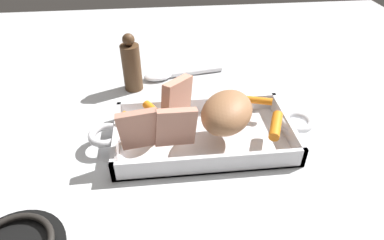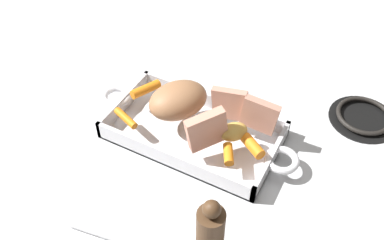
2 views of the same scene
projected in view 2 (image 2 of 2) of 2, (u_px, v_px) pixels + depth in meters
ground_plane at (193, 136)px, 0.94m from camera, size 1.76×1.76×0.00m
roasting_dish at (193, 132)px, 0.93m from camera, size 0.47×0.20×0.04m
pork_roast at (178, 100)px, 0.91m from camera, size 0.15×0.16×0.07m
roast_slice_outer at (259, 115)px, 0.87m from camera, size 0.08×0.02×0.08m
roast_slice_thin at (207, 130)px, 0.84m from camera, size 0.07×0.08×0.09m
roast_slice_thick at (230, 104)px, 0.90m from camera, size 0.08×0.03×0.08m
baby_carrot_northwest at (126, 118)px, 0.91m from camera, size 0.07×0.04×0.02m
baby_carrot_center_left at (228, 154)px, 0.84m from camera, size 0.04×0.05×0.02m
baby_carrot_short at (146, 89)px, 0.97m from camera, size 0.05×0.07×0.03m
baby_carrot_southeast at (253, 146)px, 0.85m from camera, size 0.06×0.05×0.03m
potato_halved at (233, 132)px, 0.87m from camera, size 0.07×0.07×0.04m
stove_burner_rear at (363, 117)px, 0.97m from camera, size 0.15×0.15×0.02m
pepper_mill at (210, 232)px, 0.70m from camera, size 0.05×0.05×0.15m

